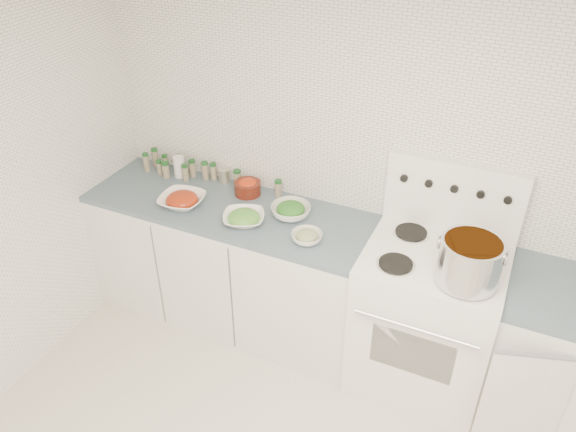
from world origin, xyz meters
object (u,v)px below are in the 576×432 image
object	(u,v)px
stove	(426,315)
stock_pot	(470,260)
bowl_snowpea	(244,218)
bowl_tomato	(182,200)

from	to	relation	value
stove	stock_pot	distance (m)	0.63
stove	stock_pot	size ratio (longest dim) A/B	4.09
stove	bowl_snowpea	size ratio (longest dim) A/B	4.18
stock_pot	bowl_tomato	size ratio (longest dim) A/B	1.09
stove	stock_pot	bearing A→B (deg)	-42.52
bowl_tomato	stove	bearing A→B (deg)	3.83
bowl_snowpea	bowl_tomato	bearing A→B (deg)	178.52
stock_pot	bowl_tomato	distance (m)	1.75
stove	bowl_snowpea	bearing A→B (deg)	-174.08
stove	bowl_snowpea	world-z (taller)	stove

